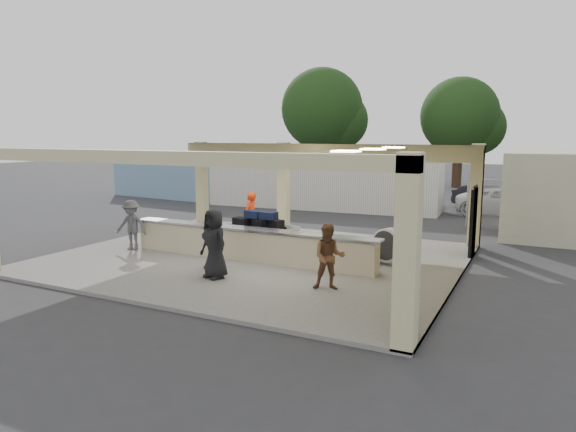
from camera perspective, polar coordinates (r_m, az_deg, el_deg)
The scene contains 16 objects.
ground at distance 16.05m, azimuth -3.47°, elevation -4.84°, with size 120.00×120.00×0.00m, color #2B2B2E.
pavilion at distance 16.25m, azimuth -1.70°, elevation 0.19°, with size 12.01×10.00×3.55m.
baggage_counter at distance 15.50m, azimuth -4.42°, elevation -3.13°, with size 8.20×0.58×0.98m.
luggage_cart at distance 16.48m, azimuth -3.51°, elevation -1.56°, with size 2.54×1.88×1.34m.
drum_fan at distance 15.15m, azimuth 11.11°, elevation -3.21°, with size 1.02×0.66×1.07m.
baggage_handler at distance 17.90m, azimuth -4.19°, elevation -0.17°, with size 0.65×0.36×1.78m, color red.
passenger_a at distance 12.49m, azimuth 4.58°, elevation -4.57°, with size 0.79×0.34×1.62m, color brown.
passenger_b at distance 14.49m, azimuth -8.54°, elevation -2.67°, with size 0.97×0.35×1.66m, color black.
passenger_c at distance 17.54m, azimuth -17.00°, elevation -0.97°, with size 1.06×0.37×1.64m, color #4E4D52.
passenger_d at distance 13.58m, azimuth -8.19°, elevation -3.06°, with size 0.90×0.37×1.84m, color black.
car_white_a at distance 26.49m, azimuth 23.37°, elevation 1.38°, with size 2.22×4.68×1.34m, color white.
car_dark at distance 28.06m, azimuth 21.11°, elevation 1.85°, with size 1.36×3.84×1.28m, color black.
container_white at distance 27.15m, azimuth 3.73°, elevation 3.66°, with size 12.23×2.45×2.65m, color white.
container_blue at distance 32.05m, azimuth -11.28°, elevation 4.33°, with size 10.23×2.46×2.66m, color #6B89AC.
tree_left at distance 40.74m, azimuth 4.30°, elevation 11.43°, with size 6.60×6.30×9.00m.
tree_mid at distance 40.03m, azimuth 19.00°, elevation 10.12°, with size 6.00×5.60×8.00m.
Camera 1 is at (7.84, -13.47, 3.83)m, focal length 32.00 mm.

